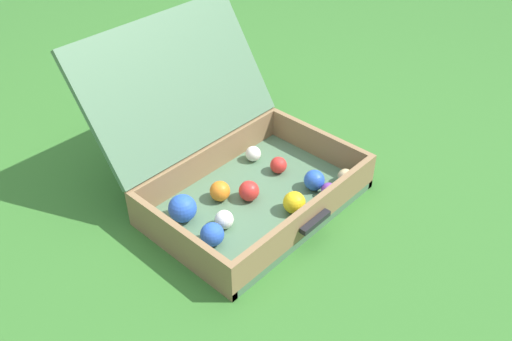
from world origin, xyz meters
name	(u,v)px	position (x,y,z in m)	size (l,w,h in m)	color
ground_plane	(278,202)	(0.00, 0.00, 0.00)	(16.00, 16.00, 0.00)	#336B28
open_suitcase	(233,164)	(-0.06, 0.13, 0.11)	(0.61, 0.66, 0.47)	#4C7051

